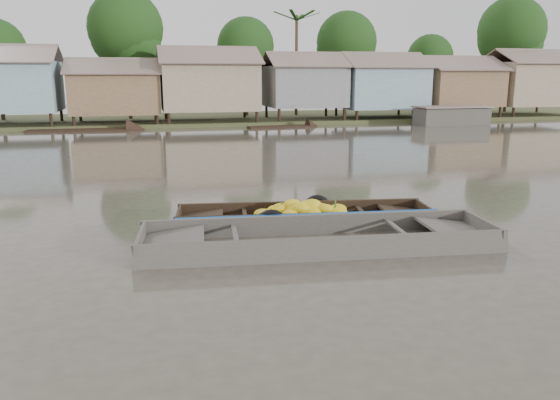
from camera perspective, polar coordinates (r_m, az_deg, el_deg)
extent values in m
plane|color=#473F36|center=(10.47, -2.24, -6.22)|extent=(120.00, 120.00, 0.00)
cube|color=#384723|center=(42.87, -11.25, 8.11)|extent=(120.00, 12.00, 0.50)
cube|color=#7F9FAF|center=(40.12, -26.57, 10.57)|extent=(6.20, 5.20, 3.20)
cube|color=brown|center=(41.50, -26.45, 13.46)|extent=(6.60, 3.02, 1.28)
cube|color=brown|center=(39.25, -16.77, 10.61)|extent=(5.80, 4.60, 2.70)
cube|color=brown|center=(38.00, -17.04, 13.26)|extent=(6.20, 2.67, 1.14)
cube|color=brown|center=(40.48, -16.86, 13.21)|extent=(6.20, 2.67, 1.14)
cube|color=gray|center=(39.45, -7.46, 11.71)|extent=(6.50, 5.30, 3.30)
cube|color=brown|center=(38.05, -7.30, 14.83)|extent=(6.90, 3.08, 1.31)
cube|color=brown|center=(40.89, -7.79, 14.68)|extent=(6.90, 3.08, 1.31)
cube|color=gray|center=(40.84, 2.55, 11.77)|extent=(5.40, 4.70, 2.90)
cube|color=brown|center=(39.63, 3.11, 14.47)|extent=(5.80, 2.73, 1.17)
cube|color=brown|center=(42.07, 2.08, 14.39)|extent=(5.80, 2.73, 1.17)
cube|color=#7F9FAF|center=(42.92, 10.42, 11.50)|extent=(6.00, 5.00, 3.10)
cube|color=brown|center=(41.69, 11.31, 14.17)|extent=(6.40, 2.90, 1.24)
cube|color=brown|center=(44.16, 9.80, 14.15)|extent=(6.40, 2.90, 1.24)
cube|color=brown|center=(45.95, 17.98, 11.11)|extent=(5.70, 4.90, 2.80)
cube|color=brown|center=(44.82, 19.05, 13.37)|extent=(6.10, 2.85, 1.21)
cube|color=brown|center=(47.08, 17.28, 13.44)|extent=(6.10, 2.85, 1.21)
cube|color=gray|center=(49.64, 24.53, 10.97)|extent=(6.30, 5.10, 3.40)
cube|color=brown|center=(48.58, 25.79, 13.38)|extent=(6.70, 2.96, 1.26)
cube|color=brown|center=(50.75, 23.78, 13.49)|extent=(6.70, 2.96, 1.26)
cylinder|color=#473323|center=(44.84, -27.21, 10.29)|extent=(0.28, 0.28, 4.90)
cylinder|color=#473323|center=(42.71, -15.55, 12.11)|extent=(0.28, 0.28, 6.30)
sphere|color=#1A3711|center=(42.83, -15.85, 16.92)|extent=(5.40, 5.40, 5.40)
cylinder|color=#473323|center=(44.42, -3.55, 11.88)|extent=(0.28, 0.28, 5.25)
sphere|color=#1A3711|center=(44.47, -3.61, 15.75)|extent=(4.50, 4.50, 4.50)
cylinder|color=#473323|center=(45.58, 6.85, 12.06)|extent=(0.28, 0.28, 5.60)
sphere|color=#1A3711|center=(45.65, 6.96, 16.08)|extent=(4.80, 4.80, 4.80)
cylinder|color=#473323|center=(49.84, 15.23, 11.18)|extent=(0.28, 0.28, 4.55)
sphere|color=#1A3711|center=(49.85, 15.41, 14.16)|extent=(3.90, 3.90, 3.90)
cylinder|color=#473323|center=(52.74, 22.66, 11.86)|extent=(0.28, 0.28, 6.65)
sphere|color=#1A3711|center=(52.87, 23.03, 15.97)|extent=(5.70, 5.70, 5.70)
cylinder|color=#473323|center=(44.82, 1.73, 13.67)|extent=(0.24, 0.24, 8.00)
cube|color=black|center=(12.88, 2.53, -2.90)|extent=(5.91, 1.89, 0.08)
cube|color=black|center=(13.42, 2.14, -1.21)|extent=(5.90, 0.96, 0.55)
cube|color=black|center=(12.22, 2.97, -2.65)|extent=(5.90, 0.96, 0.55)
cube|color=black|center=(13.55, 14.79, -1.51)|extent=(0.24, 1.28, 0.52)
cube|color=black|center=(13.36, 12.77, -1.30)|extent=(1.15, 1.24, 0.20)
cube|color=black|center=(12.73, -10.52, -2.21)|extent=(0.24, 1.28, 0.52)
cube|color=black|center=(12.68, -8.25, -1.88)|extent=(1.15, 1.24, 0.20)
cube|color=black|center=(12.67, -3.69, -1.58)|extent=(0.27, 1.24, 0.05)
cube|color=black|center=(13.06, 8.58, -1.25)|extent=(0.27, 1.24, 0.05)
ellipsoid|color=yellow|center=(12.95, 1.66, -0.90)|extent=(0.46, 0.35, 0.26)
ellipsoid|color=yellow|center=(12.84, 2.63, -0.53)|extent=(0.39, 0.30, 0.22)
ellipsoid|color=yellow|center=(12.68, 4.82, -0.95)|extent=(0.40, 0.31, 0.23)
ellipsoid|color=yellow|center=(13.03, 1.05, -0.79)|extent=(0.41, 0.31, 0.23)
ellipsoid|color=yellow|center=(12.78, 6.15, -1.35)|extent=(0.47, 0.36, 0.27)
ellipsoid|color=yellow|center=(12.58, 2.21, -0.87)|extent=(0.49, 0.37, 0.28)
ellipsoid|color=yellow|center=(12.88, 2.22, -0.84)|extent=(0.49, 0.37, 0.28)
ellipsoid|color=yellow|center=(12.66, -1.79, -2.01)|extent=(0.40, 0.30, 0.23)
ellipsoid|color=yellow|center=(13.01, 1.68, -1.01)|extent=(0.42, 0.32, 0.24)
ellipsoid|color=yellow|center=(12.66, -1.39, -1.59)|extent=(0.52, 0.39, 0.29)
ellipsoid|color=yellow|center=(12.51, -0.86, -1.79)|extent=(0.52, 0.39, 0.29)
ellipsoid|color=yellow|center=(13.15, 6.03, -1.02)|extent=(0.50, 0.38, 0.29)
ellipsoid|color=yellow|center=(12.77, 4.27, -0.93)|extent=(0.47, 0.36, 0.27)
ellipsoid|color=yellow|center=(12.67, 2.96, -1.05)|extent=(0.46, 0.35, 0.26)
ellipsoid|color=yellow|center=(12.75, -0.48, -1.08)|extent=(0.44, 0.33, 0.25)
ellipsoid|color=yellow|center=(12.48, 3.23, -2.00)|extent=(0.42, 0.32, 0.24)
ellipsoid|color=yellow|center=(13.19, 5.24, -1.17)|extent=(0.45, 0.34, 0.25)
ellipsoid|color=yellow|center=(13.22, 3.62, -1.04)|extent=(0.43, 0.32, 0.24)
ellipsoid|color=yellow|center=(12.65, 7.28, -2.01)|extent=(0.43, 0.33, 0.24)
ellipsoid|color=yellow|center=(12.51, -0.40, -1.77)|extent=(0.46, 0.35, 0.26)
ellipsoid|color=yellow|center=(12.87, 1.40, -0.93)|extent=(0.45, 0.34, 0.26)
ellipsoid|color=yellow|center=(12.62, 3.51, -1.32)|extent=(0.45, 0.34, 0.25)
ellipsoid|color=yellow|center=(12.76, 0.11, -0.96)|extent=(0.52, 0.39, 0.29)
ellipsoid|color=yellow|center=(12.76, 1.29, -0.52)|extent=(0.49, 0.37, 0.28)
ellipsoid|color=yellow|center=(13.18, 3.47, -1.03)|extent=(0.44, 0.34, 0.25)
ellipsoid|color=yellow|center=(12.73, 3.32, -0.56)|extent=(0.53, 0.40, 0.30)
ellipsoid|color=yellow|center=(12.43, -0.44, -2.17)|extent=(0.50, 0.38, 0.28)
ellipsoid|color=yellow|center=(12.66, 1.59, -1.05)|extent=(0.48, 0.36, 0.27)
ellipsoid|color=yellow|center=(12.46, 1.05, -1.52)|extent=(0.40, 0.30, 0.22)
ellipsoid|color=yellow|center=(12.39, -1.45, -2.45)|extent=(0.41, 0.31, 0.23)
ellipsoid|color=yellow|center=(12.42, -0.67, -2.10)|extent=(0.51, 0.38, 0.29)
ellipsoid|color=yellow|center=(12.82, -1.84, -1.50)|extent=(0.47, 0.36, 0.27)
cylinder|color=#3F6626|center=(12.68, 0.20, -0.63)|extent=(0.04, 0.04, 0.19)
cylinder|color=#3F6626|center=(12.78, 3.48, -0.54)|extent=(0.04, 0.04, 0.19)
cylinder|color=#3F6626|center=(12.87, 5.80, -0.49)|extent=(0.04, 0.04, 0.19)
torus|color=black|center=(13.56, 3.85, -0.99)|extent=(0.77, 0.29, 0.75)
torus|color=black|center=(12.03, -0.93, -2.77)|extent=(0.80, 0.29, 0.78)
cube|color=#433D39|center=(11.28, 4.05, -5.24)|extent=(7.23, 2.24, 0.08)
cube|color=#433D39|center=(12.02, 3.21, -2.83)|extent=(7.25, 0.89, 0.58)
cube|color=#433D39|center=(10.40, 5.07, -5.41)|extent=(7.25, 0.89, 0.58)
cube|color=#433D39|center=(12.42, 20.35, -3.12)|extent=(0.24, 1.77, 0.55)
cube|color=#433D39|center=(12.13, 17.80, -2.96)|extent=(1.38, 1.65, 0.23)
cube|color=#433D39|center=(11.05, -14.35, -4.66)|extent=(0.24, 1.77, 0.55)
cube|color=#433D39|center=(10.97, -11.15, -4.23)|extent=(1.38, 1.65, 0.23)
cube|color=#433D39|center=(10.95, -4.67, -3.80)|extent=(0.27, 1.71, 0.05)
cube|color=#433D39|center=(11.64, 12.31, -3.06)|extent=(0.27, 1.71, 0.05)
cube|color=#665E54|center=(11.27, 4.05, -5.03)|extent=(5.52, 1.93, 0.02)
cube|color=#0E4693|center=(12.02, 3.17, -1.73)|extent=(5.85, 0.68, 0.14)
torus|color=olive|center=(11.75, 16.20, -4.65)|extent=(0.41, 0.41, 0.06)
torus|color=olive|center=(11.74, 16.21, -4.47)|extent=(0.33, 0.33, 0.06)
cube|color=black|center=(36.65, -0.02, 7.49)|extent=(4.39, 1.35, 0.35)
cube|color=black|center=(36.50, -20.17, 6.69)|extent=(6.30, 1.75, 0.35)
cube|color=black|center=(40.64, 17.48, 8.29)|extent=(5.00, 2.00, 1.20)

